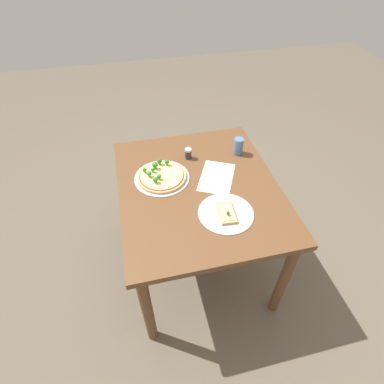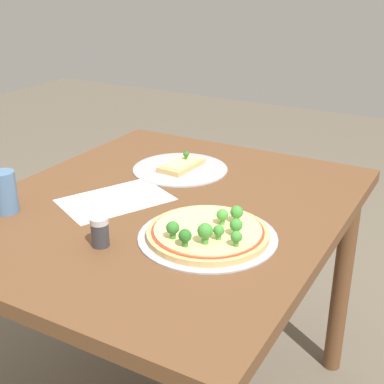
{
  "view_description": "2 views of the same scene",
  "coord_description": "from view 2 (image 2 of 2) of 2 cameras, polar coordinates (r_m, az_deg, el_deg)",
  "views": [
    {
      "loc": [
        -1.22,
        0.32,
        1.92
      ],
      "look_at": [
        -0.06,
        0.05,
        0.76
      ],
      "focal_mm": 28.0,
      "sensor_mm": 36.0,
      "label": 1
    },
    {
      "loc": [
        1.1,
        0.7,
        1.33
      ],
      "look_at": [
        -0.06,
        0.05,
        0.76
      ],
      "focal_mm": 50.0,
      "sensor_mm": 36.0,
      "label": 2
    }
  ],
  "objects": [
    {
      "name": "dining_table",
      "position": [
        1.48,
        -2.93,
        -4.76
      ],
      "size": [
        1.07,
        0.91,
        0.74
      ],
      "color": "brown",
      "rests_on": "ground_plane"
    },
    {
      "name": "pizza_tray_whole",
      "position": [
        1.24,
        1.74,
        -4.36
      ],
      "size": [
        0.33,
        0.33,
        0.07
      ],
      "color": "#A3A3A8",
      "rests_on": "dining_table"
    },
    {
      "name": "pizza_tray_slice",
      "position": [
        1.66,
        -1.21,
        2.66
      ],
      "size": [
        0.29,
        0.29,
        0.05
      ],
      "color": "#A3A3A8",
      "rests_on": "dining_table"
    },
    {
      "name": "drinking_cup",
      "position": [
        1.44,
        -19.34,
        -0.01
      ],
      "size": [
        0.06,
        0.06,
        0.11
      ],
      "primitive_type": "cylinder",
      "color": "#4C7099",
      "rests_on": "dining_table"
    },
    {
      "name": "condiment_shaker",
      "position": [
        1.22,
        -9.7,
        -4.2
      ],
      "size": [
        0.04,
        0.04,
        0.07
      ],
      "color": "#333338",
      "rests_on": "dining_table"
    },
    {
      "name": "paper_menu",
      "position": [
        1.46,
        -8.17,
        -0.83
      ],
      "size": [
        0.34,
        0.29,
        0.0
      ],
      "primitive_type": "cube",
      "rotation": [
        0.0,
        0.0,
        -0.46
      ],
      "color": "silver",
      "rests_on": "dining_table"
    }
  ]
}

